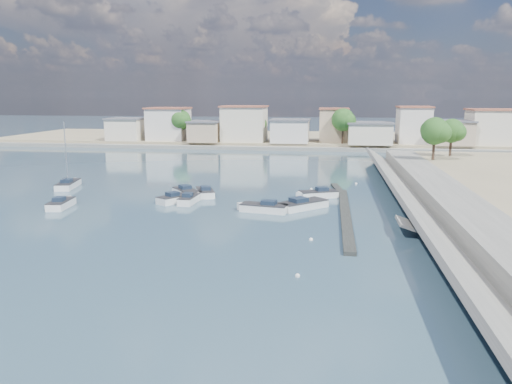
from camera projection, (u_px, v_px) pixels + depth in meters
ground at (297, 171)px, 81.28m from camera, size 400.00×400.00×0.00m
seawall_walkway at (456, 205)px, 52.24m from camera, size 5.00×90.00×1.80m
breakwater at (344, 209)px, 53.74m from camera, size 2.00×31.02×0.35m
far_shore_land at (310, 139)px, 131.63m from camera, size 160.00×40.00×1.40m
far_shore_quay at (306, 149)px, 111.30m from camera, size 160.00×2.50×0.80m
far_town at (354, 127)px, 114.64m from camera, size 113.01×12.80×8.35m
shore_trees at (345, 124)px, 106.19m from camera, size 74.56×38.32×7.92m
motorboat_a at (189, 200)px, 57.59m from camera, size 1.76×4.44×1.48m
motorboat_b at (177, 199)px, 58.01m from camera, size 3.98×4.67×1.48m
motorboat_c at (262, 208)px, 53.24m from camera, size 5.71×2.82×1.48m
motorboat_d at (316, 195)px, 60.42m from camera, size 5.12×3.53×1.48m
motorboat_e at (62, 204)px, 55.32m from camera, size 2.27×4.98×1.48m
motorboat_f at (205, 192)px, 61.76m from camera, size 3.33×4.95×1.48m
motorboat_g at (188, 193)px, 61.24m from camera, size 4.69×5.13×1.48m
motorboat_h at (305, 205)px, 54.86m from camera, size 5.74×5.73×1.48m
sailboat at (69, 184)px, 67.21m from camera, size 3.09×6.40×9.00m
mooring_buoys at (320, 208)px, 54.93m from camera, size 9.77×37.64×0.35m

